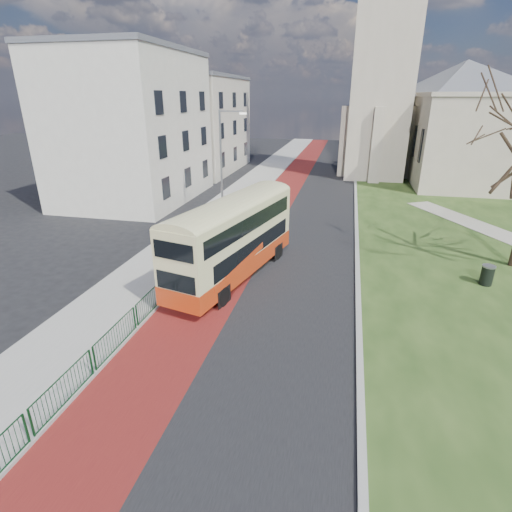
# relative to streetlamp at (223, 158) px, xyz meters

# --- Properties ---
(ground) EXTENTS (160.00, 160.00, 0.00)m
(ground) POSITION_rel_streetlamp_xyz_m (4.35, -18.00, -4.59)
(ground) COLOR black
(ground) RESTS_ON ground
(road_carriageway) EXTENTS (9.00, 120.00, 0.01)m
(road_carriageway) POSITION_rel_streetlamp_xyz_m (5.85, 2.00, -4.59)
(road_carriageway) COLOR black
(road_carriageway) RESTS_ON ground
(bus_lane) EXTENTS (3.40, 120.00, 0.01)m
(bus_lane) POSITION_rel_streetlamp_xyz_m (3.15, 2.00, -4.59)
(bus_lane) COLOR #591414
(bus_lane) RESTS_ON ground
(pavement_west) EXTENTS (4.00, 120.00, 0.12)m
(pavement_west) POSITION_rel_streetlamp_xyz_m (-0.65, 2.00, -4.53)
(pavement_west) COLOR gray
(pavement_west) RESTS_ON ground
(kerb_west) EXTENTS (0.25, 120.00, 0.13)m
(kerb_west) POSITION_rel_streetlamp_xyz_m (1.35, 2.00, -4.53)
(kerb_west) COLOR #999993
(kerb_west) RESTS_ON ground
(kerb_east) EXTENTS (0.25, 80.00, 0.13)m
(kerb_east) POSITION_rel_streetlamp_xyz_m (10.45, 4.00, -4.53)
(kerb_east) COLOR #999993
(kerb_east) RESTS_ON ground
(pedestrian_railing) EXTENTS (0.07, 24.00, 1.12)m
(pedestrian_railing) POSITION_rel_streetlamp_xyz_m (1.40, -14.00, -4.04)
(pedestrian_railing) COLOR #0D3B19
(pedestrian_railing) RESTS_ON ground
(gothic_church) EXTENTS (16.38, 18.00, 40.00)m
(gothic_church) POSITION_rel_streetlamp_xyz_m (16.91, 20.00, 8.54)
(gothic_church) COLOR #9D947F
(gothic_church) RESTS_ON ground
(street_block_near) EXTENTS (10.30, 14.30, 13.00)m
(street_block_near) POSITION_rel_streetlamp_xyz_m (-9.65, 4.00, 1.92)
(street_block_near) COLOR beige
(street_block_near) RESTS_ON ground
(street_block_far) EXTENTS (10.30, 16.30, 11.50)m
(street_block_far) POSITION_rel_streetlamp_xyz_m (-9.65, 20.00, 1.17)
(street_block_far) COLOR #C0B6A2
(street_block_far) RESTS_ON ground
(streetlamp) EXTENTS (2.13, 0.18, 8.00)m
(streetlamp) POSITION_rel_streetlamp_xyz_m (0.00, 0.00, 0.00)
(streetlamp) COLOR gray
(streetlamp) RESTS_ON pavement_west
(bus) EXTENTS (4.54, 10.19, 4.15)m
(bus) POSITION_rel_streetlamp_xyz_m (3.96, -11.18, -2.22)
(bus) COLOR #B23210
(bus) RESTS_ON ground
(litter_bin) EXTENTS (0.86, 0.86, 1.05)m
(litter_bin) POSITION_rel_streetlamp_xyz_m (16.85, -9.29, -4.02)
(litter_bin) COLOR black
(litter_bin) RESTS_ON grass_green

